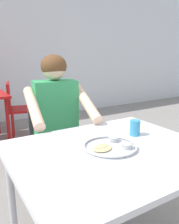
% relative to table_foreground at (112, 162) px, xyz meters
% --- Properties ---
extents(table_foreground, '(1.05, 0.88, 0.74)m').
position_rel_table_foreground_xyz_m(table_foreground, '(0.00, 0.00, 0.00)').
color(table_foreground, silver).
rests_on(table_foreground, ground).
extents(thali_tray, '(0.29, 0.29, 0.03)m').
position_rel_table_foreground_xyz_m(thali_tray, '(0.00, 0.01, 0.09)').
color(thali_tray, '#B7BABF').
rests_on(thali_tray, table_foreground).
extents(drinking_cup, '(0.06, 0.06, 0.10)m').
position_rel_table_foreground_xyz_m(drinking_cup, '(0.25, 0.10, 0.13)').
color(drinking_cup, '#338CBF').
rests_on(drinking_cup, table_foreground).
extents(chair_foreground, '(0.44, 0.44, 0.85)m').
position_rel_table_foreground_xyz_m(chair_foreground, '(0.03, 0.93, -0.17)').
color(chair_foreground, '#3F3F44').
rests_on(chair_foreground, ground).
extents(diner_foreground, '(0.55, 0.59, 1.24)m').
position_rel_table_foreground_xyz_m(diner_foreground, '(0.01, 0.72, 0.07)').
color(diner_foreground, black).
rests_on(diner_foreground, ground).
extents(chair_red_right, '(0.52, 0.49, 0.84)m').
position_rel_table_foreground_xyz_m(chair_red_right, '(0.13, 2.43, -0.17)').
color(chair_red_right, '#A51314').
rests_on(chair_red_right, ground).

